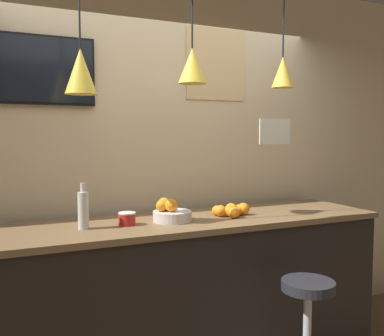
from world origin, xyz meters
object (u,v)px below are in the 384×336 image
(spread_jar, at_px, (127,219))
(juice_bottle, at_px, (83,210))
(bar_stool, at_px, (307,329))
(fruit_bowl, at_px, (170,212))
(mounted_tv, at_px, (37,70))

(spread_jar, bearing_deg, juice_bottle, 180.00)
(bar_stool, xyz_separation_m, juice_bottle, (-1.22, 0.62, 0.73))
(fruit_bowl, distance_m, juice_bottle, 0.58)
(fruit_bowl, height_order, mounted_tv, mounted_tv)
(spread_jar, relative_size, mounted_tv, 0.14)
(juice_bottle, xyz_separation_m, spread_jar, (0.27, 0.00, -0.08))
(spread_jar, bearing_deg, bar_stool, -33.32)
(juice_bottle, relative_size, spread_jar, 2.58)
(bar_stool, relative_size, juice_bottle, 2.66)
(bar_stool, height_order, fruit_bowl, fruit_bowl)
(bar_stool, distance_m, fruit_bowl, 1.12)
(fruit_bowl, xyz_separation_m, spread_jar, (-0.30, -0.01, -0.02))
(fruit_bowl, relative_size, spread_jar, 2.35)
(bar_stool, bearing_deg, juice_bottle, 152.99)
(fruit_bowl, bearing_deg, mounted_tv, 150.50)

